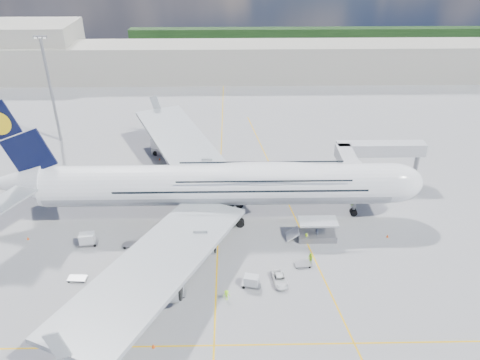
{
  "coord_description": "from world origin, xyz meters",
  "views": [
    {
      "loc": [
        2.53,
        -62.29,
        48.18
      ],
      "look_at": [
        3.91,
        8.0,
        8.82
      ],
      "focal_mm": 35.0,
      "sensor_mm": 36.0,
      "label": 1
    }
  ],
  "objects_px": {
    "cargo_loader": "(316,232)",
    "dolly_back": "(77,278)",
    "cone_tail": "(28,238)",
    "crew_loader": "(310,258)",
    "light_mast": "(51,89)",
    "dolly_row_c": "(176,290)",
    "cone_wing_left_outer": "(160,159)",
    "crew_nose": "(353,201)",
    "cone_nose": "(388,236)",
    "jet_bridge": "(368,156)",
    "cone_wing_left_inner": "(157,189)",
    "catering_truck_outer": "(167,147)",
    "crew_tug": "(227,295)",
    "dolly_row_a": "(133,245)",
    "service_van": "(280,279)",
    "crew_van": "(306,237)",
    "dolly_nose_near": "(251,281)",
    "catering_truck_inner": "(154,180)",
    "dolly_row_b": "(87,239)",
    "dolly_nose_far": "(303,265)",
    "cone_wing_right_inner": "(161,268)",
    "cone_wing_right_outer": "(153,346)",
    "airliner": "(219,184)",
    "crew_wing": "(191,242)",
    "baggage_tug": "(147,271)"
  },
  "relations": [
    {
      "from": "cargo_loader",
      "to": "dolly_back",
      "type": "distance_m",
      "value": 39.32
    },
    {
      "from": "cone_tail",
      "to": "crew_loader",
      "type": "bearing_deg",
      "value": -8.62
    },
    {
      "from": "cargo_loader",
      "to": "light_mast",
      "type": "distance_m",
      "value": 71.72
    },
    {
      "from": "dolly_row_c",
      "to": "cone_wing_left_outer",
      "type": "distance_m",
      "value": 44.89
    },
    {
      "from": "crew_nose",
      "to": "cone_nose",
      "type": "xyz_separation_m",
      "value": [
        3.63,
        -10.47,
        -0.71
      ]
    },
    {
      "from": "jet_bridge",
      "to": "cone_nose",
      "type": "xyz_separation_m",
      "value": [
        -0.45,
        -17.96,
        -6.6
      ]
    },
    {
      "from": "cone_wing_left_inner",
      "to": "cone_tail",
      "type": "bearing_deg",
      "value": -141.01
    },
    {
      "from": "catering_truck_outer",
      "to": "crew_tug",
      "type": "height_order",
      "value": "catering_truck_outer"
    },
    {
      "from": "dolly_row_c",
      "to": "dolly_row_a",
      "type": "bearing_deg",
      "value": 128.75
    },
    {
      "from": "service_van",
      "to": "crew_nose",
      "type": "distance_m",
      "value": 27.0
    },
    {
      "from": "dolly_row_a",
      "to": "crew_van",
      "type": "xyz_separation_m",
      "value": [
        29.27,
        0.91,
        0.43
      ]
    },
    {
      "from": "dolly_nose_near",
      "to": "catering_truck_inner",
      "type": "height_order",
      "value": "catering_truck_inner"
    },
    {
      "from": "dolly_row_b",
      "to": "cone_wing_left_outer",
      "type": "relative_size",
      "value": 7.16
    },
    {
      "from": "catering_truck_inner",
      "to": "crew_tug",
      "type": "distance_m",
      "value": 35.35
    },
    {
      "from": "dolly_row_c",
      "to": "crew_nose",
      "type": "relative_size",
      "value": 1.56
    },
    {
      "from": "service_van",
      "to": "cone_nose",
      "type": "xyz_separation_m",
      "value": [
        19.76,
        11.19,
        -0.35
      ]
    },
    {
      "from": "crew_loader",
      "to": "dolly_row_c",
      "type": "bearing_deg",
      "value": -100.76
    },
    {
      "from": "dolly_row_a",
      "to": "dolly_nose_far",
      "type": "height_order",
      "value": "dolly_row_a"
    },
    {
      "from": "dolly_nose_far",
      "to": "crew_nose",
      "type": "bearing_deg",
      "value": 49.44
    },
    {
      "from": "dolly_nose_near",
      "to": "light_mast",
      "type": "bearing_deg",
      "value": 143.09
    },
    {
      "from": "dolly_row_c",
      "to": "cone_wing_left_outer",
      "type": "xyz_separation_m",
      "value": [
        -8.16,
        44.14,
        -0.76
      ]
    },
    {
      "from": "crew_loader",
      "to": "cone_wing_left_outer",
      "type": "bearing_deg",
      "value": -171.42
    },
    {
      "from": "service_van",
      "to": "cone_wing_right_inner",
      "type": "relative_size",
      "value": 8.76
    },
    {
      "from": "cargo_loader",
      "to": "dolly_row_a",
      "type": "distance_m",
      "value": 31.08
    },
    {
      "from": "dolly_row_a",
      "to": "cone_nose",
      "type": "height_order",
      "value": "cone_nose"
    },
    {
      "from": "dolly_nose_far",
      "to": "crew_nose",
      "type": "relative_size",
      "value": 1.39
    },
    {
      "from": "catering_truck_inner",
      "to": "dolly_row_b",
      "type": "bearing_deg",
      "value": -119.13
    },
    {
      "from": "cone_wing_left_outer",
      "to": "cone_wing_right_outer",
      "type": "xyz_separation_m",
      "value": [
        6.18,
        -53.68,
        0.05
      ]
    },
    {
      "from": "service_van",
      "to": "airliner",
      "type": "bearing_deg",
      "value": 109.55
    },
    {
      "from": "dolly_nose_far",
      "to": "dolly_nose_near",
      "type": "height_order",
      "value": "dolly_nose_near"
    },
    {
      "from": "airliner",
      "to": "cone_wing_left_inner",
      "type": "height_order",
      "value": "airliner"
    },
    {
      "from": "dolly_row_c",
      "to": "cone_nose",
      "type": "height_order",
      "value": "dolly_row_c"
    },
    {
      "from": "dolly_back",
      "to": "jet_bridge",
      "type": "bearing_deg",
      "value": 33.07
    },
    {
      "from": "crew_wing",
      "to": "cone_wing_left_outer",
      "type": "distance_m",
      "value": 34.04
    },
    {
      "from": "crew_tug",
      "to": "dolly_row_c",
      "type": "bearing_deg",
      "value": 164.92
    },
    {
      "from": "dolly_nose_far",
      "to": "baggage_tug",
      "type": "distance_m",
      "value": 24.47
    },
    {
      "from": "airliner",
      "to": "light_mast",
      "type": "bearing_deg",
      "value": 139.0
    },
    {
      "from": "catering_truck_outer",
      "to": "crew_wing",
      "type": "distance_m",
      "value": 36.17
    },
    {
      "from": "cargo_loader",
      "to": "light_mast",
      "type": "height_order",
      "value": "light_mast"
    },
    {
      "from": "cone_wing_right_outer",
      "to": "cone_tail",
      "type": "bearing_deg",
      "value": 136.38
    },
    {
      "from": "crew_loader",
      "to": "cone_wing_left_outer",
      "type": "xyz_separation_m",
      "value": [
        -28.88,
        37.21,
        -0.72
      ]
    },
    {
      "from": "baggage_tug",
      "to": "catering_truck_inner",
      "type": "relative_size",
      "value": 0.37
    },
    {
      "from": "dolly_row_a",
      "to": "dolly_nose_near",
      "type": "xyz_separation_m",
      "value": [
        19.46,
        -10.03,
        0.61
      ]
    },
    {
      "from": "airliner",
      "to": "dolly_nose_far",
      "type": "height_order",
      "value": "airliner"
    },
    {
      "from": "catering_truck_outer",
      "to": "service_van",
      "type": "bearing_deg",
      "value": -42.19
    },
    {
      "from": "jet_bridge",
      "to": "crew_loader",
      "type": "bearing_deg",
      "value": -121.2
    },
    {
      "from": "crew_nose",
      "to": "crew_tug",
      "type": "xyz_separation_m",
      "value": [
        -24.14,
        -25.14,
        -0.11
      ]
    },
    {
      "from": "crew_wing",
      "to": "cone_wing_left_inner",
      "type": "height_order",
      "value": "crew_wing"
    },
    {
      "from": "cone_wing_left_inner",
      "to": "cone_tail",
      "type": "relative_size",
      "value": 1.15
    },
    {
      "from": "jet_bridge",
      "to": "crew_tug",
      "type": "height_order",
      "value": "jet_bridge"
    }
  ]
}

